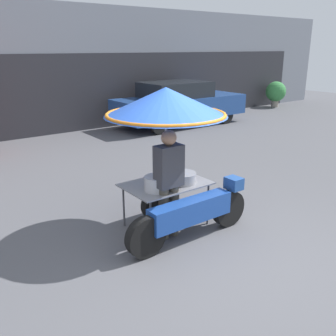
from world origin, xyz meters
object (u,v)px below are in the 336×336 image
Objects in this scene: vendor_motorcycle_cart at (169,123)px; potted_plant at (276,92)px; parked_car at (179,103)px; vendor_person at (169,179)px.

potted_plant is (10.96, 6.56, -0.92)m from vendor_motorcycle_cart.
parked_car is 4.09× the size of potted_plant.
vendor_motorcycle_cart is 0.45× the size of parked_car.
potted_plant is at bearing 30.89° from vendor_motorcycle_cart.
parked_car is 6.07m from potted_plant.
vendor_person is at bearing -127.51° from vendor_motorcycle_cart.
vendor_person is at bearing -148.61° from potted_plant.
vendor_motorcycle_cart is at bearing 52.49° from vendor_person.
vendor_person reaches higher than parked_car.
parked_car is (4.92, 5.91, -0.82)m from vendor_motorcycle_cart.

